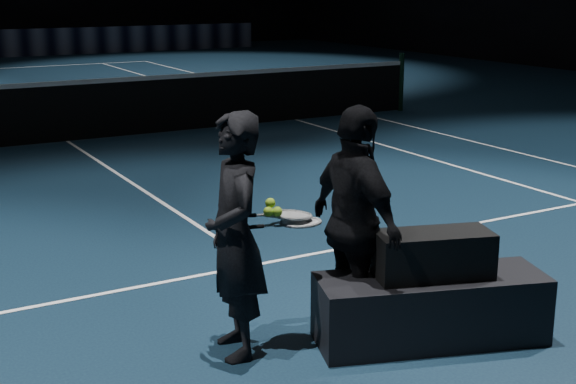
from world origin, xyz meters
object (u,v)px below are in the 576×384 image
at_px(player_bench, 431,309).
at_px(racket_lower, 300,222).
at_px(racket_bag, 433,254).
at_px(player_b, 356,224).
at_px(tennis_balls, 272,209).
at_px(player_a, 235,236).
at_px(racket_upper, 291,215).

height_order(player_bench, racket_lower, racket_lower).
bearing_deg(racket_bag, racket_lower, 170.72).
distance_m(racket_bag, player_b, 0.56).
bearing_deg(player_bench, tennis_balls, 173.41).
distance_m(player_bench, player_b, 0.78).
relative_size(racket_bag, racket_lower, 1.16).
relative_size(player_bench, tennis_balls, 13.09).
bearing_deg(player_b, tennis_balls, 78.99).
xyz_separation_m(racket_bag, player_b, (-0.40, 0.34, 0.19)).
distance_m(player_a, racket_upper, 0.41).
xyz_separation_m(player_b, tennis_balls, (-0.58, 0.11, 0.16)).
bearing_deg(racket_bag, player_bench, 0.00).
bearing_deg(tennis_balls, player_bench, -24.55).
bearing_deg(racket_lower, player_bench, -16.64).
height_order(player_a, player_b, same).
bearing_deg(racket_upper, racket_lower, -42.66).
xyz_separation_m(player_b, racket_lower, (-0.39, 0.07, 0.05)).
height_order(racket_upper, tennis_balls, tennis_balls).
distance_m(player_b, tennis_balls, 0.62).
bearing_deg(tennis_balls, racket_bag, -24.55).
distance_m(player_bench, player_a, 1.45).
relative_size(player_b, racket_lower, 2.39).
relative_size(player_b, tennis_balls, 13.57).
bearing_deg(player_b, racket_lower, 79.47).
bearing_deg(player_bench, racket_lower, 170.72).
bearing_deg(racket_bag, player_b, 158.17).
xyz_separation_m(player_a, player_b, (0.84, -0.16, 0.00)).
height_order(player_bench, racket_bag, racket_bag).
relative_size(player_a, racket_upper, 2.39).
xyz_separation_m(player_a, racket_upper, (0.40, -0.03, 0.10)).
height_order(player_b, tennis_balls, player_b).
xyz_separation_m(player_a, racket_lower, (0.44, -0.08, 0.05)).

